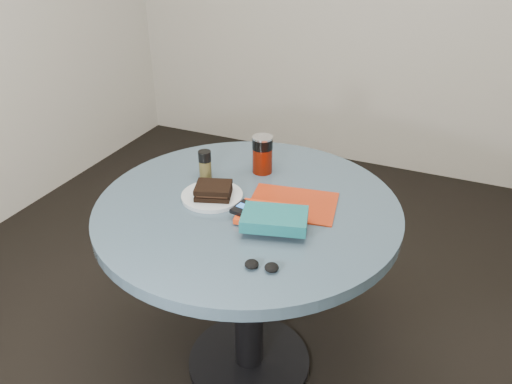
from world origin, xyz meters
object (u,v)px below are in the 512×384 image
at_px(red_book, 270,215).
at_px(mp3_player, 242,208).
at_px(soda_can, 262,154).
at_px(headphones, 262,266).
at_px(sandwich, 213,190).
at_px(pepper_grinder, 205,164).
at_px(novel, 275,219).
at_px(plate, 212,196).
at_px(table, 248,244).
at_px(magazine, 293,204).

xyz_separation_m(red_book, mp3_player, (-0.09, -0.02, 0.01)).
xyz_separation_m(soda_can, headphones, (0.22, -0.52, -0.06)).
relative_size(red_book, mp3_player, 2.38).
relative_size(sandwich, red_book, 0.70).
height_order(pepper_grinder, mp3_player, pepper_grinder).
bearing_deg(mp3_player, novel, -17.11).
relative_size(plate, headphones, 2.08).
xyz_separation_m(table, red_book, (0.10, -0.05, 0.18)).
bearing_deg(novel, magazine, 75.58).
height_order(sandwich, pepper_grinder, pepper_grinder).
bearing_deg(novel, table, 126.49).
bearing_deg(plate, table, 6.28).
distance_m(table, magazine, 0.22).
distance_m(plate, headphones, 0.41).
relative_size(soda_can, red_book, 0.69).
bearing_deg(novel, sandwich, 145.42).
height_order(table, mp3_player, mp3_player).
distance_m(sandwich, mp3_player, 0.14).
bearing_deg(headphones, red_book, 106.94).
height_order(soda_can, mp3_player, soda_can).
height_order(table, magazine, magazine).
bearing_deg(pepper_grinder, magazine, -8.14).
relative_size(soda_can, novel, 0.72).
relative_size(table, sandwich, 7.09).
bearing_deg(magazine, red_book, -117.19).
xyz_separation_m(soda_can, magazine, (0.18, -0.17, -0.07)).
relative_size(red_book, headphones, 2.05).
bearing_deg(pepper_grinder, table, -25.96).
height_order(sandwich, red_book, sandwich).
bearing_deg(red_book, mp3_player, -177.00).
bearing_deg(red_book, magazine, 63.13).
xyz_separation_m(sandwich, headphones, (0.29, -0.28, -0.02)).
xyz_separation_m(pepper_grinder, novel, (0.35, -0.21, -0.01)).
bearing_deg(mp3_player, sandwich, 157.96).
height_order(plate, novel, novel).
height_order(pepper_grinder, headphones, pepper_grinder).
bearing_deg(headphones, sandwich, 136.49).
height_order(magazine, headphones, headphones).
xyz_separation_m(magazine, novel, (0.00, -0.16, 0.04)).
distance_m(table, headphones, 0.39).
relative_size(plate, pepper_grinder, 1.97).
relative_size(table, headphones, 10.12).
xyz_separation_m(plate, red_book, (0.23, -0.04, 0.01)).
distance_m(novel, mp3_player, 0.13).
bearing_deg(table, magazine, 21.22).
relative_size(sandwich, novel, 0.73).
xyz_separation_m(plate, headphones, (0.30, -0.28, 0.00)).
bearing_deg(soda_can, mp3_player, -78.69).
bearing_deg(magazine, mp3_player, -143.28).
relative_size(plate, mp3_player, 2.42).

